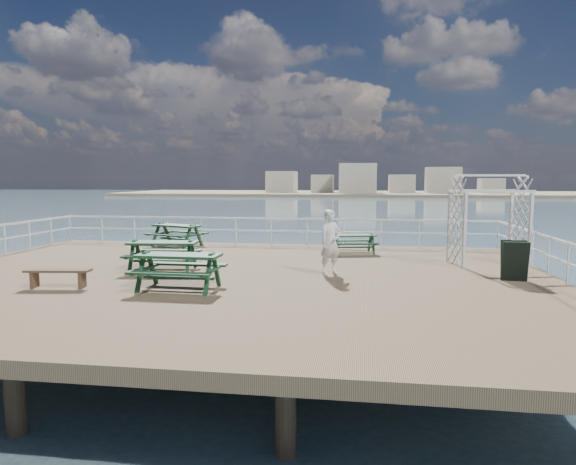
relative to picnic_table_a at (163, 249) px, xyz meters
The scene contains 11 objects.
ground 2.23m from the picnic_table_a, 13.11° to the right, with size 18.00×14.00×0.30m, color brown.
sea_backdrop 134.39m from the picnic_table_a, 83.77° to the left, with size 300.00×300.00×9.20m.
railing 2.89m from the picnic_table_a, 46.68° to the left, with size 17.77×13.76×1.10m.
picnic_table_a is the anchor object (origin of this frame).
picnic_table_b 5.55m from the picnic_table_a, 106.52° to the left, with size 2.42×2.21×0.96m.
picnic_table_c 6.96m from the picnic_table_a, 38.56° to the left, with size 1.81×1.58×0.76m.
picnic_table_d 2.74m from the picnic_table_a, 60.02° to the right, with size 2.02×1.64×0.98m.
flat_bench_near 3.13m from the picnic_table_a, 121.61° to the right, with size 1.62×0.58×0.46m.
trellis_arbor 9.98m from the picnic_table_a, 14.47° to the left, with size 2.49×1.72×2.81m.
sandwich_board 9.72m from the picnic_table_a, ahead, with size 0.70×0.55×1.07m.
person 4.90m from the picnic_table_a, ahead, with size 0.66×0.43×1.82m, color silver.
Camera 1 is at (3.75, -13.65, 2.67)m, focal length 32.00 mm.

